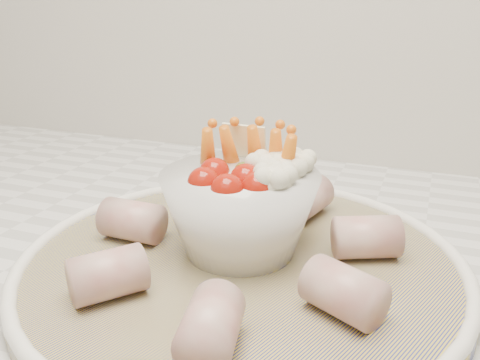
% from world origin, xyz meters
% --- Properties ---
extents(serving_platter, '(0.48, 0.48, 0.02)m').
position_xyz_m(serving_platter, '(-0.03, 1.41, 0.93)').
color(serving_platter, navy).
rests_on(serving_platter, kitchen_counter).
extents(veggie_bowl, '(0.14, 0.14, 0.11)m').
position_xyz_m(veggie_bowl, '(-0.04, 1.43, 0.98)').
color(veggie_bowl, white).
rests_on(veggie_bowl, serving_platter).
extents(cured_meat_rolls, '(0.26, 0.29, 0.04)m').
position_xyz_m(cured_meat_rolls, '(-0.03, 1.41, 0.95)').
color(cured_meat_rolls, '#A9534D').
rests_on(cured_meat_rolls, serving_platter).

